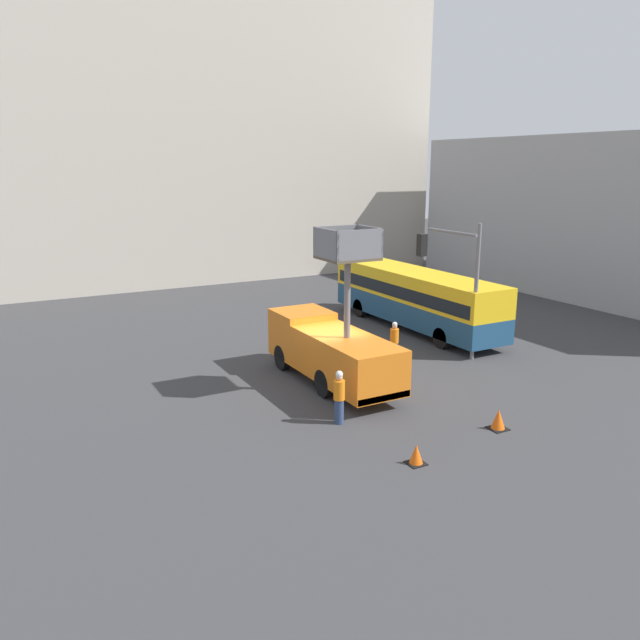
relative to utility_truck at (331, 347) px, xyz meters
name	(u,v)px	position (x,y,z in m)	size (l,w,h in m)	color
ground_plane	(328,383)	(-0.11, 0.00, -1.48)	(120.00, 120.00, 0.00)	#38383A
building_backdrop_far	(146,130)	(-0.11, 27.29, 9.44)	(44.00, 10.00, 21.84)	#BCB2A3
building_backdrop_side	(625,217)	(25.33, 5.90, 3.68)	(10.00, 28.00, 10.32)	#9E9EA3
utility_truck	(331,347)	(0.00, 0.00, 0.00)	(2.23, 7.36, 6.29)	orange
city_bus	(415,295)	(8.11, 5.32, 0.33)	(2.55, 11.77, 3.07)	navy
traffic_light_pole	(458,271)	(6.02, -0.30, 2.60)	(3.28, 3.03, 6.06)	slate
road_worker_near_truck	(339,397)	(-1.73, -3.61, -0.54)	(0.38, 0.38, 1.86)	navy
road_worker_directing	(394,341)	(3.95, 1.25, -0.60)	(0.38, 0.38, 1.76)	navy
traffic_cone_near_truck	(498,420)	(2.64, -6.54, -1.16)	(0.60, 0.60, 0.68)	black
traffic_cone_mid_road	(416,455)	(-1.24, -7.23, -1.19)	(0.53, 0.53, 0.60)	black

